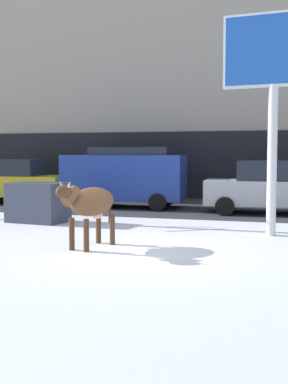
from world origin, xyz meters
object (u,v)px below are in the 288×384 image
(car_yellow_sedan, at_px, (17,182))
(car_silver_sedan, at_px, (267,188))
(cow_brown, at_px, (90,203))
(dumpster, at_px, (38,202))
(billboard, at_px, (274,63))
(pedestrian_near_billboard, at_px, (143,181))
(car_blue_van, at_px, (125,175))

(car_yellow_sedan, height_order, car_silver_sedan, same)
(cow_brown, relative_size, dumpster, 1.14)
(billboard, height_order, car_silver_sedan, billboard)
(billboard, xyz_separation_m, dumpster, (-6.90, 0.57, -3.71))
(billboard, bearing_deg, dumpster, 175.26)
(car_silver_sedan, bearing_deg, dumpster, -147.93)
(cow_brown, distance_m, car_yellow_sedan, 10.73)
(car_yellow_sedan, xyz_separation_m, pedestrian_near_billboard, (4.62, 2.87, -0.03))
(pedestrian_near_billboard, bearing_deg, car_yellow_sedan, -148.14)
(car_yellow_sedan, height_order, dumpster, car_yellow_sedan)
(car_blue_van, xyz_separation_m, pedestrian_near_billboard, (-0.22, 3.06, -0.36))
(cow_brown, xyz_separation_m, car_silver_sedan, (3.39, 7.53, -0.09))
(billboard, xyz_separation_m, pedestrian_near_billboard, (-5.92, 8.31, -3.43))
(car_silver_sedan, distance_m, pedestrian_near_billboard, 6.65)
(cow_brown, height_order, pedestrian_near_billboard, pedestrian_near_billboard)
(billboard, bearing_deg, car_yellow_sedan, 152.68)
(billboard, height_order, pedestrian_near_billboard, billboard)
(billboard, distance_m, dumpster, 7.86)
(dumpster, bearing_deg, car_silver_sedan, 32.07)
(car_yellow_sedan, relative_size, car_silver_sedan, 1.00)
(cow_brown, bearing_deg, pedestrian_near_billboard, 101.02)
(billboard, xyz_separation_m, car_yellow_sedan, (-10.54, 5.44, -3.41))
(car_blue_van, relative_size, dumpster, 2.77)
(pedestrian_near_billboard, distance_m, dumpster, 7.81)
(pedestrian_near_billboard, bearing_deg, dumpster, -97.24)
(cow_brown, height_order, dumpster, cow_brown)
(pedestrian_near_billboard, xyz_separation_m, dumpster, (-0.98, -7.74, -0.28))
(cow_brown, xyz_separation_m, car_blue_van, (-1.95, 8.11, 0.25))
(car_blue_van, bearing_deg, billboard, -42.68)
(pedestrian_near_billboard, height_order, dumpster, pedestrian_near_billboard)
(billboard, relative_size, car_silver_sedan, 1.29)
(dumpster, bearing_deg, cow_brown, -47.36)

